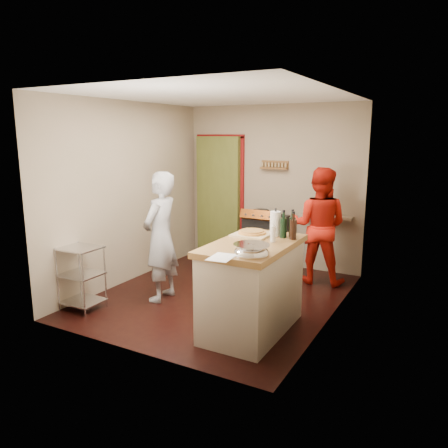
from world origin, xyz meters
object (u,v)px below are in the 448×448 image
(person_red, at_px, (319,226))
(person_stripe, at_px, (161,237))
(wire_shelving, at_px, (81,275))
(island, at_px, (252,285))
(stove, at_px, (266,241))

(person_red, bearing_deg, person_stripe, 41.24)
(wire_shelving, distance_m, island, 2.16)
(wire_shelving, height_order, person_stripe, person_stripe)
(stove, relative_size, wire_shelving, 1.26)
(island, xyz_separation_m, person_stripe, (-1.45, 0.29, 0.32))
(island, distance_m, person_stripe, 1.51)
(stove, relative_size, island, 0.68)
(wire_shelving, distance_m, person_red, 3.32)
(person_stripe, bearing_deg, stove, 156.12)
(wire_shelving, bearing_deg, stove, 63.15)
(person_stripe, distance_m, person_red, 2.29)
(stove, relative_size, person_red, 0.60)
(stove, bearing_deg, person_red, -13.59)
(island, distance_m, person_red, 1.98)
(stove, xyz_separation_m, person_stripe, (-0.66, -1.88, 0.39))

